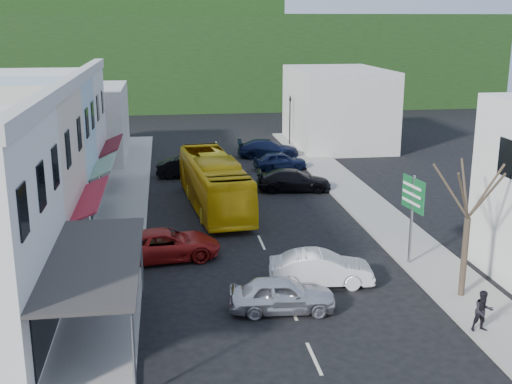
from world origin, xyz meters
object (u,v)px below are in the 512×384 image
street_tree (468,218)px  car_white (321,270)px  traffic_signal (290,121)px  direction_sign (411,221)px  bus (214,184)px  pedestrian_right (483,310)px  pedestrian_left (95,259)px  car_red (165,245)px  car_silver (282,295)px

street_tree → car_white: bearing=157.8°
car_white → traffic_signal: (4.86, 31.94, 1.60)m
direction_sign → car_white: bearing=-168.6°
bus → direction_sign: 13.72m
street_tree → bus: bearing=121.8°
pedestrian_right → street_tree: street_tree is taller
pedestrian_left → direction_sign: bearing=-68.5°
car_red → pedestrian_left: (-3.11, -2.20, 0.30)m
car_red → street_tree: size_ratio=0.66×
car_silver → direction_sign: (6.82, 4.01, 1.49)m
direction_sign → street_tree: size_ratio=0.62×
pedestrian_left → direction_sign: (14.46, -0.30, 1.19)m
car_red → pedestrian_left: bearing=118.3°
car_silver → traffic_signal: size_ratio=0.96×
car_silver → pedestrian_left: bearing=65.2°
car_silver → street_tree: size_ratio=0.63×
car_silver → car_white: bearing=-37.5°
pedestrian_right → traffic_signal: traffic_signal is taller
car_white → traffic_signal: 32.34m
car_white → pedestrian_right: 7.17m
car_silver → pedestrian_right: pedestrian_right is taller
pedestrian_right → car_silver: bearing=157.5°
car_silver → bus: bearing=10.4°
pedestrian_left → car_white: bearing=-78.3°
bus → direction_sign: direction_sign is taller
pedestrian_left → street_tree: size_ratio=0.24×
bus → traffic_signal: bearing=60.5°
pedestrian_left → street_tree: bearing=-82.5°
direction_sign → traffic_signal: (0.20, 30.33, 0.11)m
pedestrian_left → bus: bearing=-7.4°
car_white → car_silver: bearing=144.9°
bus → street_tree: size_ratio=1.66×
car_silver → street_tree: (7.62, 0.18, 2.80)m
pedestrian_left → direction_sign: direction_sign is taller
bus → street_tree: (9.12, -14.72, 1.95)m
car_white → car_red: size_ratio=0.96×
car_red → direction_sign: (11.35, -2.49, 1.49)m
car_white → pedestrian_right: (4.75, -5.37, 0.30)m
bus → pedestrian_right: bus is taller
car_white → street_tree: size_ratio=0.63×
direction_sign → traffic_signal: traffic_signal is taller
car_silver → car_white: 3.23m
car_silver → pedestrian_right: size_ratio=2.59×
traffic_signal → pedestrian_left: bearing=39.9°
traffic_signal → street_tree: bearing=66.9°
bus → traffic_signal: 21.23m
car_white → direction_sign: (4.66, 1.61, 1.49)m
car_silver → pedestrian_left: pedestrian_left is taller
bus → car_white: 13.06m
direction_sign → street_tree: 4.13m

